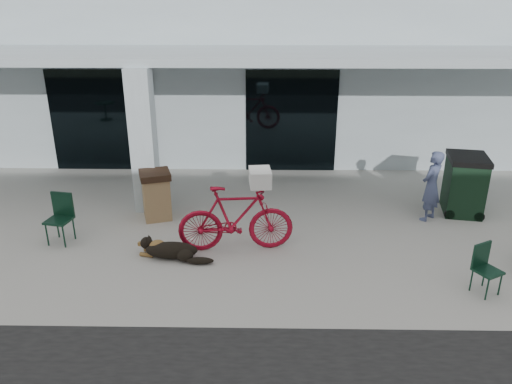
{
  "coord_description": "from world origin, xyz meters",
  "views": [
    {
      "loc": [
        1.09,
        -7.96,
        4.53
      ],
      "look_at": [
        0.94,
        0.83,
        1.0
      ],
      "focal_mm": 35.0,
      "sensor_mm": 36.0,
      "label": 1
    }
  ],
  "objects_px": {
    "dog": "(172,249)",
    "cafe_chair_far_a": "(488,270)",
    "wheeled_bin": "(464,184)",
    "cafe_chair_near": "(59,220)",
    "person": "(431,186)",
    "bicycle": "(236,218)",
    "trash_receptacle": "(156,195)"
  },
  "relations": [
    {
      "from": "cafe_chair_near",
      "to": "dog",
      "type": "bearing_deg",
      "value": -3.77
    },
    {
      "from": "cafe_chair_near",
      "to": "cafe_chair_far_a",
      "type": "bearing_deg",
      "value": -1.24
    },
    {
      "from": "dog",
      "to": "person",
      "type": "height_order",
      "value": "person"
    },
    {
      "from": "bicycle",
      "to": "cafe_chair_far_a",
      "type": "height_order",
      "value": "bicycle"
    },
    {
      "from": "cafe_chair_near",
      "to": "trash_receptacle",
      "type": "height_order",
      "value": "trash_receptacle"
    },
    {
      "from": "dog",
      "to": "cafe_chair_near",
      "type": "xyz_separation_m",
      "value": [
        -2.25,
        0.59,
        0.3
      ]
    },
    {
      "from": "cafe_chair_far_a",
      "to": "trash_receptacle",
      "type": "relative_size",
      "value": 0.79
    },
    {
      "from": "bicycle",
      "to": "dog",
      "type": "xyz_separation_m",
      "value": [
        -1.16,
        -0.36,
        -0.46
      ]
    },
    {
      "from": "bicycle",
      "to": "trash_receptacle",
      "type": "bearing_deg",
      "value": 46.23
    },
    {
      "from": "cafe_chair_far_a",
      "to": "person",
      "type": "distance_m",
      "value": 2.85
    },
    {
      "from": "person",
      "to": "trash_receptacle",
      "type": "bearing_deg",
      "value": -44.71
    },
    {
      "from": "dog",
      "to": "cafe_chair_far_a",
      "type": "distance_m",
      "value": 5.36
    },
    {
      "from": "dog",
      "to": "person",
      "type": "distance_m",
      "value": 5.51
    },
    {
      "from": "cafe_chair_near",
      "to": "person",
      "type": "xyz_separation_m",
      "value": [
        7.44,
        1.2,
        0.28
      ]
    },
    {
      "from": "cafe_chair_far_a",
      "to": "wheeled_bin",
      "type": "relative_size",
      "value": 0.64
    },
    {
      "from": "cafe_chair_far_a",
      "to": "wheeled_bin",
      "type": "bearing_deg",
      "value": 47.39
    },
    {
      "from": "bicycle",
      "to": "wheeled_bin",
      "type": "xyz_separation_m",
      "value": [
        4.88,
        1.84,
        0.0
      ]
    },
    {
      "from": "wheeled_bin",
      "to": "person",
      "type": "bearing_deg",
      "value": -143.65
    },
    {
      "from": "cafe_chair_near",
      "to": "wheeled_bin",
      "type": "xyz_separation_m",
      "value": [
        8.29,
        1.61,
        0.16
      ]
    },
    {
      "from": "bicycle",
      "to": "cafe_chair_far_a",
      "type": "distance_m",
      "value": 4.34
    },
    {
      "from": "cafe_chair_far_a",
      "to": "person",
      "type": "xyz_separation_m",
      "value": [
        -0.07,
        2.83,
        0.35
      ]
    },
    {
      "from": "person",
      "to": "wheeled_bin",
      "type": "relative_size",
      "value": 1.18
    },
    {
      "from": "dog",
      "to": "cafe_chair_near",
      "type": "relative_size",
      "value": 1.13
    },
    {
      "from": "dog",
      "to": "person",
      "type": "relative_size",
      "value": 0.72
    },
    {
      "from": "wheeled_bin",
      "to": "cafe_chair_near",
      "type": "bearing_deg",
      "value": -158.39
    },
    {
      "from": "bicycle",
      "to": "wheeled_bin",
      "type": "bearing_deg",
      "value": -74.77
    },
    {
      "from": "bicycle",
      "to": "person",
      "type": "bearing_deg",
      "value": -75.9
    },
    {
      "from": "bicycle",
      "to": "wheeled_bin",
      "type": "distance_m",
      "value": 5.22
    },
    {
      "from": "cafe_chair_far_a",
      "to": "person",
      "type": "bearing_deg",
      "value": 62.47
    },
    {
      "from": "trash_receptacle",
      "to": "cafe_chair_near",
      "type": "bearing_deg",
      "value": -144.54
    },
    {
      "from": "cafe_chair_far_a",
      "to": "cafe_chair_near",
      "type": "bearing_deg",
      "value": 138.76
    },
    {
      "from": "cafe_chair_near",
      "to": "cafe_chair_far_a",
      "type": "xyz_separation_m",
      "value": [
        7.51,
        -1.63,
        -0.07
      ]
    }
  ]
}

